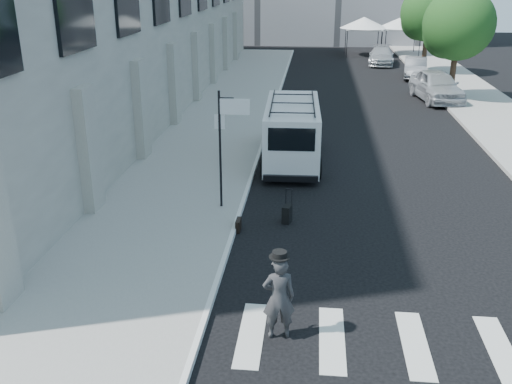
% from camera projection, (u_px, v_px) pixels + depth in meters
% --- Properties ---
extents(ground, '(120.00, 120.00, 0.00)m').
position_uv_depth(ground, '(305.00, 265.00, 14.07)').
color(ground, black).
rests_on(ground, ground).
extents(sidewalk_left, '(4.50, 48.00, 0.15)m').
position_uv_depth(sidewalk_left, '(229.00, 111.00, 29.29)').
color(sidewalk_left, gray).
rests_on(sidewalk_left, ground).
extents(sidewalk_right, '(4.00, 56.00, 0.15)m').
position_uv_depth(sidewalk_right, '(475.00, 100.00, 31.72)').
color(sidewalk_right, gray).
rests_on(sidewalk_right, ground).
extents(sign_pole, '(1.03, 0.07, 3.50)m').
position_uv_depth(sign_pole, '(228.00, 125.00, 16.30)').
color(sign_pole, black).
rests_on(sign_pole, sidewalk_left).
extents(tree_near, '(3.80, 3.83, 6.03)m').
position_uv_depth(tree_near, '(456.00, 27.00, 30.60)').
color(tree_near, black).
rests_on(tree_near, ground).
extents(tree_far, '(3.80, 3.83, 6.03)m').
position_uv_depth(tree_far, '(426.00, 15.00, 38.94)').
color(tree_far, black).
rests_on(tree_far, ground).
extents(tent_left, '(4.00, 4.00, 3.20)m').
position_uv_depth(tent_left, '(364.00, 23.00, 47.94)').
color(tent_left, black).
rests_on(tent_left, ground).
extents(tent_right, '(4.00, 4.00, 3.20)m').
position_uv_depth(tent_right, '(402.00, 23.00, 48.10)').
color(tent_right, black).
rests_on(tent_right, ground).
extents(businessman, '(0.71, 0.53, 1.76)m').
position_uv_depth(businessman, '(279.00, 298.00, 11.01)').
color(businessman, '#313133').
rests_on(businessman, ground).
extents(briefcase, '(0.12, 0.44, 0.34)m').
position_uv_depth(briefcase, '(238.00, 225.00, 15.87)').
color(briefcase, black).
rests_on(briefcase, ground).
extents(suitcase, '(0.30, 0.39, 0.99)m').
position_uv_depth(suitcase, '(287.00, 214.00, 16.36)').
color(suitcase, black).
rests_on(suitcase, ground).
extents(cargo_van, '(2.25, 5.96, 2.23)m').
position_uv_depth(cargo_van, '(292.00, 131.00, 21.39)').
color(cargo_van, white).
rests_on(cargo_van, ground).
extents(parked_car_a, '(2.67, 5.21, 1.70)m').
position_uv_depth(parked_car_a, '(436.00, 86.00, 31.62)').
color(parked_car_a, '#B2B6BB').
rests_on(parked_car_a, ground).
extents(parked_car_b, '(1.97, 4.24, 1.34)m').
position_uv_depth(parked_car_b, '(415.00, 68.00, 38.55)').
color(parked_car_b, '#575A5E').
rests_on(parked_car_b, ground).
extents(parked_car_c, '(2.34, 4.76, 1.33)m').
position_uv_depth(parked_car_c, '(381.00, 56.00, 44.06)').
color(parked_car_c, '#ABAFB3').
rests_on(parked_car_c, ground).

